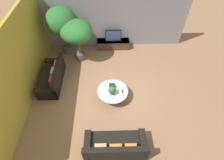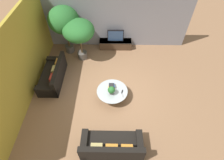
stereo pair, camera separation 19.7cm
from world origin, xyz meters
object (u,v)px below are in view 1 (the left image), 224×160
(media_console, at_px, (113,44))
(potted_palm_corner, at_px, (77,32))
(potted_palm_tall, at_px, (61,22))
(potted_plant_tabletop, at_px, (112,90))
(coffee_table, at_px, (113,93))
(couch_by_wall, at_px, (52,77))
(couch_near_entry, at_px, (115,147))
(television, at_px, (113,36))

(media_console, xyz_separation_m, potted_palm_corner, (-1.61, -0.83, 1.26))
(potted_palm_tall, bearing_deg, potted_plant_tabletop, -54.60)
(media_console, distance_m, potted_plant_tabletop, 3.40)
(coffee_table, xyz_separation_m, couch_by_wall, (-2.53, 0.90, -0.02))
(couch_by_wall, height_order, potted_palm_tall, potted_palm_tall)
(couch_near_entry, bearing_deg, media_console, -91.06)
(television, distance_m, potted_plant_tabletop, 3.38)
(media_console, height_order, potted_palm_tall, potted_palm_tall)
(media_console, bearing_deg, potted_palm_tall, -172.23)
(couch_near_entry, xyz_separation_m, potted_plant_tabletop, (-0.05, 1.98, 0.34))
(coffee_table, distance_m, couch_by_wall, 2.69)
(potted_palm_corner, distance_m, potted_plant_tabletop, 3.05)
(media_console, height_order, couch_near_entry, couch_near_entry)
(couch_near_entry, bearing_deg, potted_palm_corner, -71.51)
(couch_near_entry, relative_size, potted_palm_corner, 0.96)
(media_console, distance_m, coffee_table, 3.24)
(couch_near_entry, height_order, potted_palm_tall, potted_palm_tall)
(couch_by_wall, bearing_deg, potted_palm_corner, 145.43)
(couch_by_wall, xyz_separation_m, potted_plant_tabletop, (2.50, -1.03, 0.34))
(television, bearing_deg, coffee_table, -92.09)
(couch_by_wall, bearing_deg, potted_plant_tabletop, 67.61)
(potted_palm_corner, bearing_deg, couch_by_wall, -124.57)
(potted_palm_tall, bearing_deg, television, 7.73)
(media_console, relative_size, coffee_table, 1.38)
(television, distance_m, potted_palm_corner, 1.96)
(potted_palm_tall, bearing_deg, couch_near_entry, -66.16)
(media_console, distance_m, couch_by_wall, 3.54)
(potted_plant_tabletop, bearing_deg, television, 87.42)
(television, distance_m, coffee_table, 3.27)
(couch_by_wall, distance_m, potted_palm_corner, 2.19)
(coffee_table, height_order, potted_palm_corner, potted_palm_corner)
(television, distance_m, couch_near_entry, 5.37)
(television, relative_size, couch_near_entry, 0.42)
(potted_palm_corner, relative_size, potted_plant_tabletop, 5.73)
(media_console, height_order, television, television)
(television, height_order, couch_by_wall, television)
(media_console, relative_size, potted_palm_tall, 0.70)
(couch_by_wall, bearing_deg, media_console, 131.44)
(couch_by_wall, relative_size, potted_palm_corner, 0.97)
(coffee_table, bearing_deg, potted_plant_tabletop, -104.62)
(media_console, bearing_deg, potted_palm_corner, -152.73)
(potted_palm_corner, bearing_deg, potted_plant_tabletop, -60.15)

